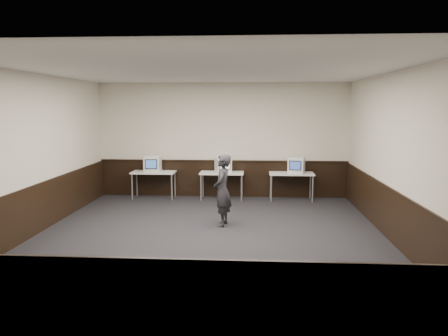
{
  "coord_description": "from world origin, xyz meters",
  "views": [
    {
      "loc": [
        0.83,
        -8.22,
        2.54
      ],
      "look_at": [
        0.19,
        1.6,
        1.15
      ],
      "focal_mm": 35.0,
      "sensor_mm": 36.0,
      "label": 1
    }
  ],
  "objects_px": {
    "emac_center": "(223,165)",
    "emac_right": "(296,165)",
    "desk_right": "(291,175)",
    "person": "(222,190)",
    "desk_center": "(222,175)",
    "desk_left": "(154,174)",
    "emac_left": "(153,164)"
  },
  "relations": [
    {
      "from": "emac_center",
      "to": "emac_right",
      "type": "relative_size",
      "value": 0.97
    },
    {
      "from": "desk_right",
      "to": "person",
      "type": "height_order",
      "value": "person"
    },
    {
      "from": "desk_center",
      "to": "person",
      "type": "bearing_deg",
      "value": -85.7
    },
    {
      "from": "desk_right",
      "to": "emac_right",
      "type": "relative_size",
      "value": 2.24
    },
    {
      "from": "desk_right",
      "to": "emac_right",
      "type": "distance_m",
      "value": 0.31
    },
    {
      "from": "desk_right",
      "to": "person",
      "type": "relative_size",
      "value": 0.78
    },
    {
      "from": "emac_center",
      "to": "person",
      "type": "xyz_separation_m",
      "value": [
        0.17,
        -2.73,
        -0.18
      ]
    },
    {
      "from": "desk_left",
      "to": "person",
      "type": "distance_m",
      "value": 3.43
    },
    {
      "from": "emac_center",
      "to": "emac_right",
      "type": "height_order",
      "value": "emac_right"
    },
    {
      "from": "desk_center",
      "to": "emac_left",
      "type": "height_order",
      "value": "emac_left"
    },
    {
      "from": "emac_right",
      "to": "desk_right",
      "type": "bearing_deg",
      "value": -173.75
    },
    {
      "from": "desk_center",
      "to": "desk_right",
      "type": "relative_size",
      "value": 1.0
    },
    {
      "from": "desk_left",
      "to": "emac_left",
      "type": "relative_size",
      "value": 2.44
    },
    {
      "from": "emac_right",
      "to": "person",
      "type": "distance_m",
      "value": 3.26
    },
    {
      "from": "desk_left",
      "to": "emac_right",
      "type": "height_order",
      "value": "emac_right"
    },
    {
      "from": "emac_left",
      "to": "emac_center",
      "type": "xyz_separation_m",
      "value": [
        1.95,
        0.06,
        -0.02
      ]
    },
    {
      "from": "desk_right",
      "to": "emac_right",
      "type": "height_order",
      "value": "emac_right"
    },
    {
      "from": "desk_center",
      "to": "emac_left",
      "type": "xyz_separation_m",
      "value": [
        -1.91,
        -0.04,
        0.29
      ]
    },
    {
      "from": "desk_center",
      "to": "emac_right",
      "type": "height_order",
      "value": "emac_right"
    },
    {
      "from": "emac_left",
      "to": "person",
      "type": "distance_m",
      "value": 3.41
    },
    {
      "from": "desk_right",
      "to": "emac_right",
      "type": "xyz_separation_m",
      "value": [
        0.13,
        -0.02,
        0.28
      ]
    },
    {
      "from": "desk_right",
      "to": "person",
      "type": "distance_m",
      "value": 3.2
    },
    {
      "from": "desk_left",
      "to": "emac_center",
      "type": "bearing_deg",
      "value": 0.58
    },
    {
      "from": "emac_right",
      "to": "person",
      "type": "xyz_separation_m",
      "value": [
        -1.82,
        -2.69,
        -0.19
      ]
    },
    {
      "from": "emac_left",
      "to": "emac_center",
      "type": "distance_m",
      "value": 1.95
    },
    {
      "from": "desk_left",
      "to": "emac_right",
      "type": "distance_m",
      "value": 3.94
    },
    {
      "from": "emac_center",
      "to": "desk_right",
      "type": "bearing_deg",
      "value": -19.29
    },
    {
      "from": "desk_left",
      "to": "emac_right",
      "type": "xyz_separation_m",
      "value": [
        3.93,
        -0.02,
        0.28
      ]
    },
    {
      "from": "emac_center",
      "to": "person",
      "type": "distance_m",
      "value": 2.74
    },
    {
      "from": "desk_center",
      "to": "desk_right",
      "type": "distance_m",
      "value": 1.9
    },
    {
      "from": "emac_left",
      "to": "emac_right",
      "type": "bearing_deg",
      "value": -1.96
    },
    {
      "from": "person",
      "to": "emac_left",
      "type": "bearing_deg",
      "value": -135.23
    }
  ]
}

